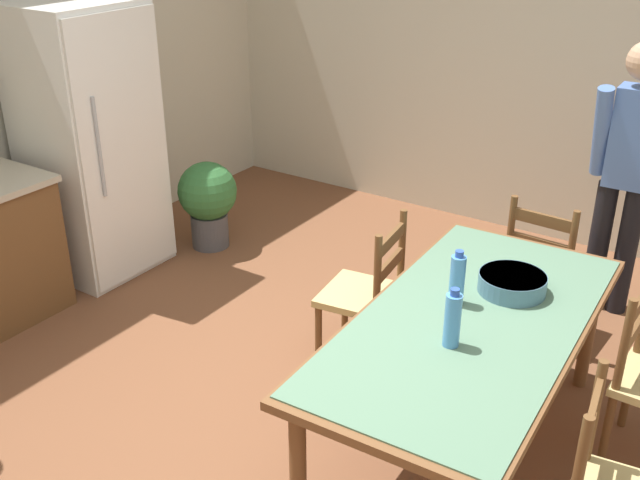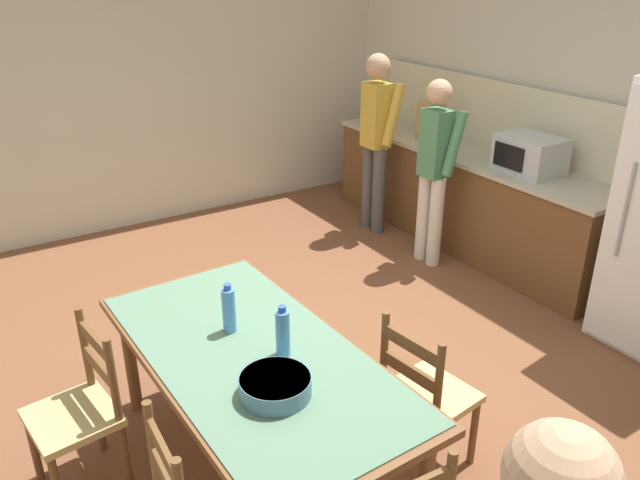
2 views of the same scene
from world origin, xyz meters
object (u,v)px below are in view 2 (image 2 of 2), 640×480
Objects in this scene: microwave at (530,154)px; chair_side_near_left at (80,412)px; person_at_sink at (376,135)px; person_at_counter at (434,164)px; bottle_off_centre at (283,333)px; bottle_near_centre at (229,310)px; serving_bowl at (275,385)px; chair_side_far_right at (425,396)px; paper_bag at (430,121)px; dining_table at (253,366)px.

microwave reaches higher than chair_side_near_left.
person_at_sink is 1.06× the size of person_at_counter.
bottle_off_centre is 2.82m from person_at_counter.
bottle_near_centre is 0.17× the size of person_at_counter.
microwave reaches higher than serving_bowl.
chair_side_far_right is at bearing -59.09° from microwave.
person_at_counter is (-1.81, 2.53, 0.11)m from serving_bowl.
paper_bag is 0.40× the size of chair_side_near_left.
microwave reaches higher than bottle_near_centre.
paper_bag is 0.40× the size of chair_side_far_right.
bottle_near_centre is 0.30× the size of chair_side_near_left.
person_at_sink is (-2.08, 2.50, 0.09)m from bottle_near_centre.
person_at_sink is (-2.41, 2.37, 0.09)m from bottle_off_centre.
chair_side_far_right is (0.82, 1.55, 0.00)m from chair_side_near_left.
person_at_counter reaches higher than chair_side_far_right.
person_at_counter reaches higher than bottle_near_centre.
chair_side_near_left is (-0.75, -0.72, -0.36)m from serving_bowl.
bottle_near_centre is at bearing -153.65° from person_at_counter.
microwave reaches higher than dining_table.
microwave is 3.07m from bottle_near_centre.
chair_side_near_left is at bearing -65.54° from paper_bag.
person_at_sink is (-2.66, 2.55, 0.17)m from serving_bowl.
bottle_off_centre is at bearing -146.40° from person_at_counter.
dining_table is at bearing -54.60° from paper_bag.
microwave is 0.55× the size of chair_side_near_left.
paper_bag is at bearing -22.60° from person_at_sink.
person_at_sink reaches higher than chair_side_far_right.
bottle_off_centre is at bearing 144.30° from serving_bowl.
dining_table is 7.26× the size of bottle_near_centre.
chair_side_near_left is at bearing -82.37° from microwave.
person_at_counter reaches higher than microwave.
dining_table is 7.26× the size of bottle_off_centre.
person_at_sink is at bearing 129.81° from bottle_near_centre.
microwave is at bearing -46.82° from person_at_counter.
chair_side_far_right is at bearing -41.10° from paper_bag.
bottle_near_centre is at bearing 175.14° from serving_bowl.
paper_bag is 0.21× the size of person_at_sink.
microwave is at bearing 90.35° from chair_side_near_left.
dining_table is 2.15× the size of chair_side_far_right.
serving_bowl is (1.25, -3.04, -0.25)m from microwave.
paper_bag is at bearing 107.18° from chair_side_near_left.
microwave reaches higher than bottle_off_centre.
serving_bowl is at bearing -9.68° from dining_table.
microwave is at bearing -66.50° from chair_side_far_right.
microwave is 0.77m from person_at_counter.
dining_table is at bearing -72.98° from microwave.
bottle_off_centre is (0.33, 0.13, 0.00)m from bottle_near_centre.
serving_bowl is 3.69m from person_at_sink.
bottle_near_centre reaches higher than dining_table.
chair_side_near_left is at bearing -119.35° from bottle_off_centre.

